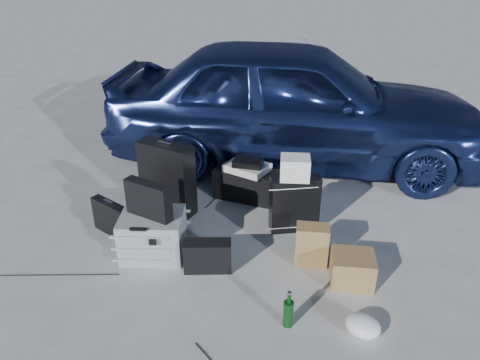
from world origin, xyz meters
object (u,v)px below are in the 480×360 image
at_px(pelican_case, 153,235).
at_px(suitcase_left, 167,178).
at_px(cardboard_box, 352,269).
at_px(briefcase, 111,218).
at_px(car, 294,102).
at_px(suitcase_right, 294,204).
at_px(green_bottle, 288,310).
at_px(duffel_bag, 246,184).

height_order(pelican_case, suitcase_left, suitcase_left).
distance_m(suitcase_left, cardboard_box, 2.04).
xyz_separation_m(briefcase, cardboard_box, (2.27, -0.05, -0.04)).
bearing_deg(car, suitcase_right, -176.93).
distance_m(car, pelican_case, 2.55).
bearing_deg(briefcase, cardboard_box, 19.75).
height_order(cardboard_box, green_bottle, green_bottle).
relative_size(briefcase, cardboard_box, 1.27).
height_order(car, duffel_bag, car).
height_order(suitcase_right, duffel_bag, suitcase_right).
distance_m(car, suitcase_right, 1.70).
relative_size(pelican_case, green_bottle, 1.83).
xyz_separation_m(suitcase_right, duffel_bag, (-0.61, 0.45, -0.11)).
height_order(suitcase_right, green_bottle, suitcase_right).
xyz_separation_m(suitcase_right, cardboard_box, (0.62, -0.65, -0.15)).
distance_m(cardboard_box, green_bottle, 0.75).
xyz_separation_m(briefcase, duffel_bag, (1.04, 1.05, -0.00)).
bearing_deg(briefcase, suitcase_left, 79.99).
relative_size(cardboard_box, green_bottle, 1.16).
bearing_deg(duffel_bag, green_bottle, -60.46).
relative_size(suitcase_right, duffel_bag, 0.82).
distance_m(car, duffel_bag, 1.31).
height_order(car, briefcase, car).
height_order(duffel_bag, cardboard_box, duffel_bag).
bearing_deg(briefcase, car, 80.16).
relative_size(briefcase, duffel_bag, 0.64).
height_order(pelican_case, briefcase, pelican_case).
distance_m(briefcase, suitcase_left, 0.69).
bearing_deg(briefcase, suitcase_right, 40.84).
bearing_deg(suitcase_right, car, 77.55).
bearing_deg(pelican_case, car, 56.66).
relative_size(car, pelican_case, 8.26).
height_order(pelican_case, duffel_bag, pelican_case).
height_order(car, suitcase_left, car).
distance_m(duffel_bag, cardboard_box, 1.65).
bearing_deg(suitcase_right, pelican_case, -170.29).
bearing_deg(suitcase_right, briefcase, 175.16).
bearing_deg(green_bottle, suitcase_right, 99.65).
bearing_deg(duffel_bag, briefcase, -130.84).
xyz_separation_m(pelican_case, suitcase_right, (1.12, 0.77, 0.08)).
distance_m(pelican_case, briefcase, 0.56).
bearing_deg(cardboard_box, pelican_case, -176.01).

